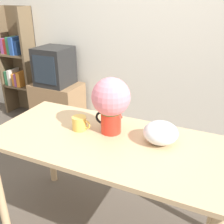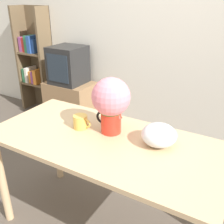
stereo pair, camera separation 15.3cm
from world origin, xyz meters
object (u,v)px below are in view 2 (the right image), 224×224
object	(u,v)px
coffee_mug	(81,122)
tv_set	(68,65)
flower_vase	(111,102)
white_bowl	(159,135)

from	to	relation	value
coffee_mug	tv_set	size ratio (longest dim) A/B	0.29
flower_vase	tv_set	world-z (taller)	flower_vase
flower_vase	tv_set	size ratio (longest dim) A/B	0.82
white_bowl	tv_set	distance (m)	2.03
flower_vase	white_bowl	world-z (taller)	flower_vase
flower_vase	coffee_mug	world-z (taller)	flower_vase
tv_set	coffee_mug	bearing A→B (deg)	-48.07
tv_set	flower_vase	bearing A→B (deg)	-41.73
white_bowl	coffee_mug	bearing A→B (deg)	-173.46
coffee_mug	tv_set	bearing A→B (deg)	131.93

